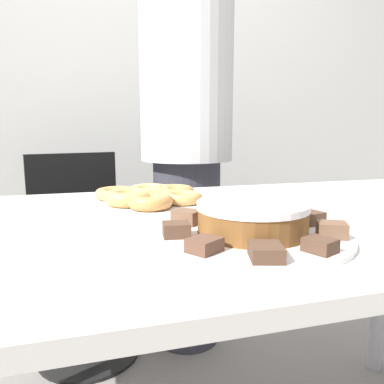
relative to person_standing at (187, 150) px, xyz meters
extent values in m
cube|color=beige|center=(-0.17, 0.73, 0.41)|extent=(8.00, 0.05, 2.60)
cube|color=silver|center=(-0.17, -0.80, -0.12)|extent=(1.83, 0.86, 0.03)
cylinder|color=silver|center=(0.68, -0.43, -0.51)|extent=(0.06, 0.06, 0.75)
cylinder|color=#383842|center=(0.00, 0.00, -0.46)|extent=(0.30, 0.30, 0.84)
cylinder|color=silver|center=(0.00, 0.00, 0.29)|extent=(0.39, 0.39, 0.67)
cylinder|color=black|center=(-0.45, 0.00, -0.88)|extent=(0.44, 0.44, 0.01)
cylinder|color=#262626|center=(-0.45, 0.00, -0.67)|extent=(0.06, 0.06, 0.39)
cube|color=black|center=(-0.45, 0.00, -0.46)|extent=(0.52, 0.52, 0.04)
cube|color=black|center=(-0.49, 0.20, -0.23)|extent=(0.39, 0.11, 0.42)
cylinder|color=white|center=(-0.14, -0.98, -0.10)|extent=(0.35, 0.35, 0.01)
cylinder|color=white|center=(-0.27, -0.62, -0.10)|extent=(0.34, 0.34, 0.01)
cylinder|color=brown|center=(-0.14, -0.98, -0.07)|extent=(0.20, 0.20, 0.05)
cylinder|color=white|center=(-0.14, -0.98, -0.05)|extent=(0.20, 0.20, 0.01)
cube|color=brown|center=(-0.06, -0.87, -0.08)|extent=(0.07, 0.07, 0.03)
cube|color=brown|center=(-0.15, -0.84, -0.08)|extent=(0.04, 0.05, 0.03)
cube|color=brown|center=(-0.24, -0.88, -0.08)|extent=(0.07, 0.07, 0.03)
cube|color=#513828|center=(-0.28, -0.96, -0.08)|extent=(0.05, 0.04, 0.03)
cube|color=brown|center=(-0.26, -1.05, -0.09)|extent=(0.06, 0.06, 0.02)
cube|color=#513828|center=(-0.18, -1.11, -0.09)|extent=(0.06, 0.07, 0.02)
cube|color=#513828|center=(-0.09, -1.10, -0.09)|extent=(0.05, 0.06, 0.02)
cube|color=brown|center=(-0.02, -1.04, -0.08)|extent=(0.06, 0.06, 0.03)
cube|color=#513828|center=(-0.01, -0.95, -0.09)|extent=(0.07, 0.06, 0.02)
torus|color=tan|center=(-0.27, -0.62, -0.08)|extent=(0.12, 0.12, 0.03)
torus|color=tan|center=(-0.19, -0.67, -0.08)|extent=(0.10, 0.10, 0.03)
torus|color=#C68447|center=(-0.20, -0.59, -0.08)|extent=(0.12, 0.12, 0.03)
torus|color=#E5AD66|center=(-0.26, -0.56, -0.08)|extent=(0.12, 0.12, 0.03)
torus|color=tan|center=(-0.35, -0.56, -0.08)|extent=(0.12, 0.12, 0.03)
torus|color=tan|center=(-0.33, -0.65, -0.08)|extent=(0.12, 0.12, 0.04)
torus|color=#D18E4C|center=(-0.28, -0.71, -0.08)|extent=(0.11, 0.11, 0.03)
camera|label=1|loc=(-0.43, -1.58, 0.09)|focal=35.00mm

